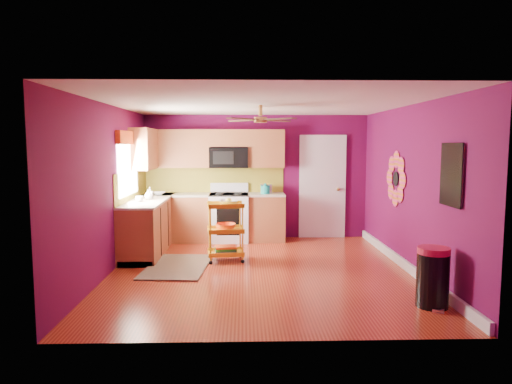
{
  "coord_description": "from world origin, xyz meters",
  "views": [
    {
      "loc": [
        -0.26,
        -6.76,
        1.91
      ],
      "look_at": [
        -0.06,
        0.4,
        1.16
      ],
      "focal_mm": 32.0,
      "sensor_mm": 36.0,
      "label": 1
    }
  ],
  "objects": [
    {
      "name": "ceiling_fan",
      "position": [
        0.0,
        0.2,
        2.29
      ],
      "size": [
        1.01,
        1.01,
        0.26
      ],
      "color": "#BF8C3F",
      "rests_on": "ground"
    },
    {
      "name": "trash_can",
      "position": [
        1.96,
        -1.59,
        0.36
      ],
      "size": [
        0.49,
        0.49,
        0.71
      ],
      "color": "black",
      "rests_on": "ground"
    },
    {
      "name": "teal_kettle",
      "position": [
        0.17,
        2.16,
        1.02
      ],
      "size": [
        0.18,
        0.18,
        0.21
      ],
      "color": "teal",
      "rests_on": "lower_cabinets"
    },
    {
      "name": "rolling_cart",
      "position": [
        -0.54,
        0.59,
        0.54
      ],
      "size": [
        0.62,
        0.49,
        1.05
      ],
      "color": "yellow",
      "rests_on": "ground"
    },
    {
      "name": "left_window",
      "position": [
        -2.22,
        1.05,
        1.74
      ],
      "size": [
        0.08,
        1.35,
        1.08
      ],
      "color": "white",
      "rests_on": "ground"
    },
    {
      "name": "panel_door",
      "position": [
        1.35,
        2.47,
        1.02
      ],
      "size": [
        0.95,
        0.11,
        2.15
      ],
      "color": "white",
      "rests_on": "ground"
    },
    {
      "name": "soap_bottle_b",
      "position": [
        -1.94,
        1.27,
        1.03
      ],
      "size": [
        0.14,
        0.14,
        0.18
      ],
      "primitive_type": "imported",
      "color": "white",
      "rests_on": "lower_cabinets"
    },
    {
      "name": "counter_dish",
      "position": [
        -1.89,
        2.02,
        0.97
      ],
      "size": [
        0.24,
        0.24,
        0.06
      ],
      "primitive_type": "imported",
      "color": "white",
      "rests_on": "lower_cabinets"
    },
    {
      "name": "upper_cabinetry",
      "position": [
        -1.24,
        2.17,
        1.8
      ],
      "size": [
        2.8,
        2.3,
        1.26
      ],
      "color": "brown",
      "rests_on": "ground"
    },
    {
      "name": "shag_rug",
      "position": [
        -1.3,
        0.23,
        0.01
      ],
      "size": [
        1.03,
        1.56,
        0.02
      ],
      "primitive_type": "cube",
      "rotation": [
        0.0,
        0.0,
        -0.08
      ],
      "color": "black",
      "rests_on": "ground"
    },
    {
      "name": "counter_cup",
      "position": [
        -2.02,
        0.94,
        0.99
      ],
      "size": [
        0.13,
        0.13,
        0.1
      ],
      "primitive_type": "imported",
      "color": "white",
      "rests_on": "lower_cabinets"
    },
    {
      "name": "toaster",
      "position": [
        0.19,
        2.24,
        1.03
      ],
      "size": [
        0.22,
        0.15,
        0.18
      ],
      "primitive_type": "cube",
      "color": "beige",
      "rests_on": "lower_cabinets"
    },
    {
      "name": "room_envelope",
      "position": [
        0.03,
        0.0,
        1.63
      ],
      "size": [
        4.54,
        5.04,
        2.52
      ],
      "color": "#5C0A40",
      "rests_on": "ground"
    },
    {
      "name": "lower_cabinets",
      "position": [
        -1.35,
        1.82,
        0.43
      ],
      "size": [
        2.81,
        2.31,
        0.94
      ],
      "color": "brown",
      "rests_on": "ground"
    },
    {
      "name": "electric_range",
      "position": [
        -0.55,
        2.17,
        0.48
      ],
      "size": [
        0.76,
        0.66,
        1.13
      ],
      "color": "white",
      "rests_on": "ground"
    },
    {
      "name": "right_wall_art",
      "position": [
        2.23,
        -0.34,
        1.44
      ],
      "size": [
        0.04,
        2.74,
        1.04
      ],
      "color": "black",
      "rests_on": "ground"
    },
    {
      "name": "ground",
      "position": [
        0.0,
        0.0,
        0.0
      ],
      "size": [
        5.0,
        5.0,
        0.0
      ],
      "primitive_type": "plane",
      "color": "maroon",
      "rests_on": "ground"
    },
    {
      "name": "soap_bottle_a",
      "position": [
        -1.92,
        1.31,
        1.05
      ],
      "size": [
        0.1,
        0.1,
        0.21
      ],
      "primitive_type": "imported",
      "color": "#EA3F72",
      "rests_on": "lower_cabinets"
    }
  ]
}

